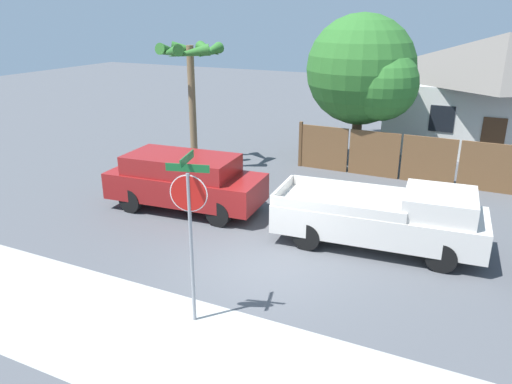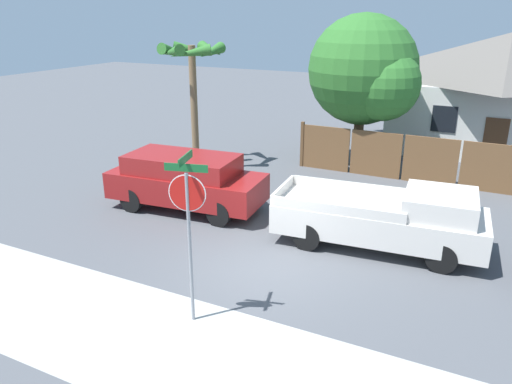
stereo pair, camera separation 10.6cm
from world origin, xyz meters
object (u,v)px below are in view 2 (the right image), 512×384
object	(u,v)px
palm_tree	(192,62)
orange_pickup	(387,218)
house	(504,90)
red_suv	(186,180)
oak_tree	(367,73)
stop_sign	(188,212)

from	to	relation	value
palm_tree	orange_pickup	world-z (taller)	palm_tree
house	red_suv	distance (m)	15.53
house	orange_pickup	bearing A→B (deg)	-99.87
house	orange_pickup	distance (m)	13.11
house	oak_tree	distance (m)	7.41
palm_tree	red_suv	bearing A→B (deg)	-60.91
oak_tree	orange_pickup	xyz separation A→B (m)	(2.66, -7.33, -2.89)
house	orange_pickup	world-z (taller)	house
red_suv	orange_pickup	xyz separation A→B (m)	(6.37, 0.02, -0.12)
house	oak_tree	size ratio (longest dim) A/B	1.63
orange_pickup	stop_sign	distance (m)	6.05
oak_tree	orange_pickup	world-z (taller)	oak_tree
palm_tree	oak_tree	bearing A→B (deg)	28.21
palm_tree	orange_pickup	bearing A→B (deg)	-25.32
palm_tree	red_suv	xyz separation A→B (m)	(2.29, -4.12, -3.22)
house	orange_pickup	xyz separation A→B (m)	(-2.23, -12.79, -1.82)
oak_tree	red_suv	bearing A→B (deg)	-116.83
house	palm_tree	bearing A→B (deg)	-141.42
stop_sign	house	bearing A→B (deg)	59.14
house	red_suv	bearing A→B (deg)	-123.87
palm_tree	stop_sign	distance (m)	11.10
oak_tree	palm_tree	world-z (taller)	oak_tree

